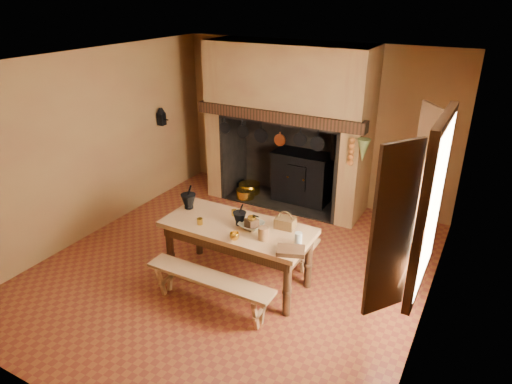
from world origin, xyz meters
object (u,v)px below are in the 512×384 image
bench_front (210,285)px  mixing_bowl (251,225)px  iron_range (302,177)px  wicker_basket (285,222)px  work_table (238,234)px  coffee_grinder (252,223)px

bench_front → mixing_bowl: mixing_bowl is taller
iron_range → wicker_basket: size_ratio=6.28×
iron_range → work_table: (0.26, -2.70, 0.22)m
work_table → coffee_grinder: bearing=3.7°
coffee_grinder → bench_front: bearing=-81.7°
bench_front → iron_range: bearing=94.4°
iron_range → mixing_bowl: (0.45, -2.67, 0.39)m
mixing_bowl → iron_range: bearing=99.5°
iron_range → coffee_grinder: size_ratio=7.61×
coffee_grinder → mixing_bowl: 0.05m
work_table → bench_front: 0.75m
work_table → wicker_basket: bearing=22.6°
wicker_basket → bench_front: bearing=-126.3°
coffee_grinder → iron_range: bearing=124.5°
mixing_bowl → bench_front: bearing=-105.4°
iron_range → coffee_grinder: 2.76m
coffee_grinder → work_table: bearing=-151.4°
mixing_bowl → coffee_grinder: bearing=-48.7°
iron_range → coffee_grinder: bearing=-80.3°
mixing_bowl → wicker_basket: 0.42m
mixing_bowl → wicker_basket: size_ratio=1.20×
work_table → bench_front: (-0.00, -0.66, -0.36)m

